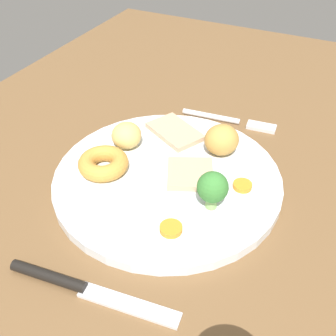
{
  "coord_description": "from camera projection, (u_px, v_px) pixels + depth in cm",
  "views": [
    {
      "loc": [
        36.11,
        16.6,
        38.84
      ],
      "look_at": [
        -0.19,
        -0.98,
        6.0
      ],
      "focal_mm": 42.98,
      "sensor_mm": 36.0,
      "label": 1
    }
  ],
  "objects": [
    {
      "name": "fork",
      "position": [
        231.0,
        121.0,
        0.65
      ],
      "size": [
        2.85,
        15.32,
        0.9
      ],
      "rotation": [
        0.0,
        0.0,
        1.66
      ],
      "color": "silver",
      "rests_on": "dining_table"
    },
    {
      "name": "carrot_coin_back",
      "position": [
        242.0,
        186.0,
        0.5
      ],
      "size": [
        2.4,
        2.4,
        0.64
      ],
      "primitive_type": "cylinder",
      "color": "orange",
      "rests_on": "dinner_plate"
    },
    {
      "name": "carrot_coin_front",
      "position": [
        171.0,
        229.0,
        0.45
      ],
      "size": [
        2.59,
        2.59,
        0.65
      ],
      "primitive_type": "cylinder",
      "color": "orange",
      "rests_on": "dinner_plate"
    },
    {
      "name": "yorkshire_pudding",
      "position": [
        103.0,
        163.0,
        0.53
      ],
      "size": [
        6.64,
        6.64,
        2.2
      ],
      "primitive_type": "torus",
      "color": "#C68938",
      "rests_on": "dinner_plate"
    },
    {
      "name": "roast_potato_left",
      "position": [
        222.0,
        140.0,
        0.55
      ],
      "size": [
        6.58,
        6.57,
        4.29
      ],
      "primitive_type": "ellipsoid",
      "rotation": [
        0.0,
        0.0,
        3.96
      ],
      "color": "#BC8C42",
      "rests_on": "dinner_plate"
    },
    {
      "name": "dining_table",
      "position": [
        174.0,
        195.0,
        0.54
      ],
      "size": [
        120.0,
        84.0,
        3.6
      ],
      "primitive_type": "cube",
      "color": "brown",
      "rests_on": "ground"
    },
    {
      "name": "broccoli_floret",
      "position": [
        213.0,
        188.0,
        0.46
      ],
      "size": [
        3.71,
        3.71,
        4.98
      ],
      "color": "#8CB766",
      "rests_on": "dinner_plate"
    },
    {
      "name": "roast_potato_right",
      "position": [
        126.0,
        135.0,
        0.56
      ],
      "size": [
        5.09,
        4.88,
        3.64
      ],
      "primitive_type": "ellipsoid",
      "rotation": [
        0.0,
        0.0,
        4.88
      ],
      "color": "#D8B260",
      "rests_on": "dinner_plate"
    },
    {
      "name": "meat_slice_under",
      "position": [
        190.0,
        174.0,
        0.52
      ],
      "size": [
        7.98,
        7.9,
        0.8
      ],
      "primitive_type": "cube",
      "rotation": [
        0.0,
        0.0,
        3.57
      ],
      "color": "tan",
      "rests_on": "dinner_plate"
    },
    {
      "name": "knife",
      "position": [
        77.0,
        286.0,
        0.4
      ],
      "size": [
        3.42,
        18.55,
        1.2
      ],
      "rotation": [
        0.0,
        0.0,
        1.68
      ],
      "color": "black",
      "rests_on": "dining_table"
    },
    {
      "name": "meat_slice_main",
      "position": [
        175.0,
        132.0,
        0.6
      ],
      "size": [
        8.4,
        9.66,
        0.8
      ],
      "primitive_type": "cube",
      "rotation": [
        0.0,
        0.0,
        4.22
      ],
      "color": "tan",
      "rests_on": "dinner_plate"
    },
    {
      "name": "dinner_plate",
      "position": [
        168.0,
        178.0,
        0.53
      ],
      "size": [
        29.74,
        29.74,
        1.4
      ],
      "primitive_type": "cylinder",
      "color": "white",
      "rests_on": "dining_table"
    }
  ]
}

